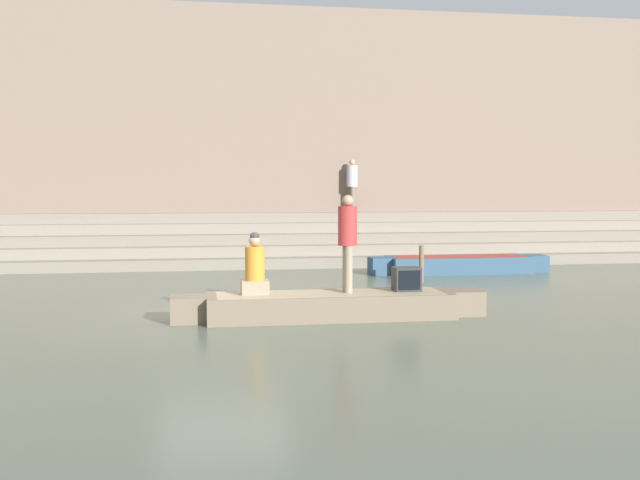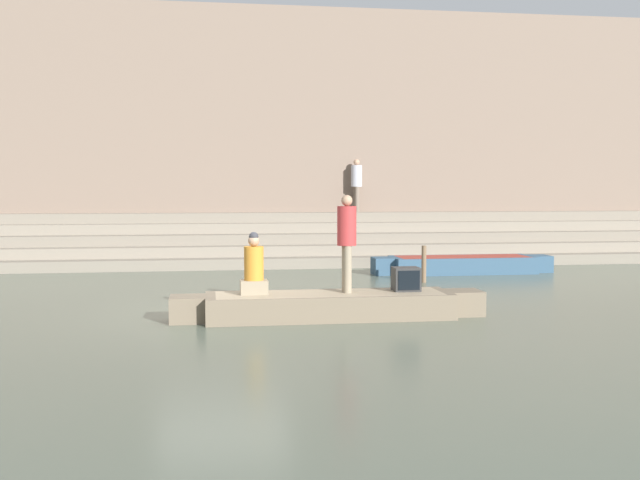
{
  "view_description": "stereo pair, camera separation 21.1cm",
  "coord_description": "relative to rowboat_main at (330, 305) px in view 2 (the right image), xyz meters",
  "views": [
    {
      "loc": [
        -0.44,
        -14.16,
        2.39
      ],
      "look_at": [
        1.96,
        0.5,
        1.37
      ],
      "focal_mm": 42.0,
      "sensor_mm": 36.0,
      "label": 1
    },
    {
      "loc": [
        -0.24,
        -14.19,
        2.39
      ],
      "look_at": [
        1.96,
        0.5,
        1.37
      ],
      "focal_mm": 42.0,
      "sensor_mm": 36.0,
      "label": 2
    }
  ],
  "objects": [
    {
      "name": "ground_plane",
      "position": [
        -1.95,
        0.7,
        -0.25
      ],
      "size": [
        120.0,
        120.0,
        0.0
      ],
      "primitive_type": "plane",
      "color": "#566051"
    },
    {
      "name": "back_wall",
      "position": [
        -1.95,
        12.17,
        3.95
      ],
      "size": [
        34.2,
        1.28,
        8.45
      ],
      "color": "#7F6B5B",
      "rests_on": "ground"
    },
    {
      "name": "moored_boat_shore",
      "position": [
        4.9,
        6.72,
        0.0
      ],
      "size": [
        5.16,
        1.25,
        0.47
      ],
      "rotation": [
        0.0,
        0.0,
        -0.07
      ],
      "color": "#33516B",
      "rests_on": "ground"
    },
    {
      "name": "person_on_steps",
      "position": [
        2.74,
        11.26,
        2.37
      ],
      "size": [
        0.37,
        0.37,
        1.78
      ],
      "rotation": [
        0.0,
        0.0,
        1.17
      ],
      "color": "#756656",
      "rests_on": "ghat_steps"
    },
    {
      "name": "rowboat_main",
      "position": [
        0.0,
        0.0,
        0.0
      ],
      "size": [
        5.8,
        1.32,
        0.47
      ],
      "rotation": [
        0.0,
        0.0,
        0.03
      ],
      "color": "#756651",
      "rests_on": "ground"
    },
    {
      "name": "ghat_steps",
      "position": [
        -1.95,
        10.42,
        0.33
      ],
      "size": [
        36.0,
        3.17,
        1.59
      ],
      "color": "gray",
      "rests_on": "ground"
    },
    {
      "name": "mooring_post",
      "position": [
        3.22,
        4.84,
        0.22
      ],
      "size": [
        0.12,
        0.12,
        0.94
      ],
      "primitive_type": "cylinder",
      "color": "brown",
      "rests_on": "ground"
    },
    {
      "name": "person_rowing",
      "position": [
        -1.38,
        0.1,
        0.67
      ],
      "size": [
        0.5,
        0.39,
        1.14
      ],
      "rotation": [
        0.0,
        0.0,
        -0.04
      ],
      "color": "gray",
      "rests_on": "rowboat_main"
    },
    {
      "name": "person_standing",
      "position": [
        0.33,
        0.08,
        1.26
      ],
      "size": [
        0.36,
        0.36,
        1.81
      ],
      "rotation": [
        0.0,
        0.0,
        -0.02
      ],
      "color": "gray",
      "rests_on": "rowboat_main"
    },
    {
      "name": "tv_set",
      "position": [
        1.48,
        0.1,
        0.44
      ],
      "size": [
        0.49,
        0.42,
        0.44
      ],
      "rotation": [
        0.0,
        0.0,
        0.13
      ],
      "color": "#2D2D2D",
      "rests_on": "rowboat_main"
    }
  ]
}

